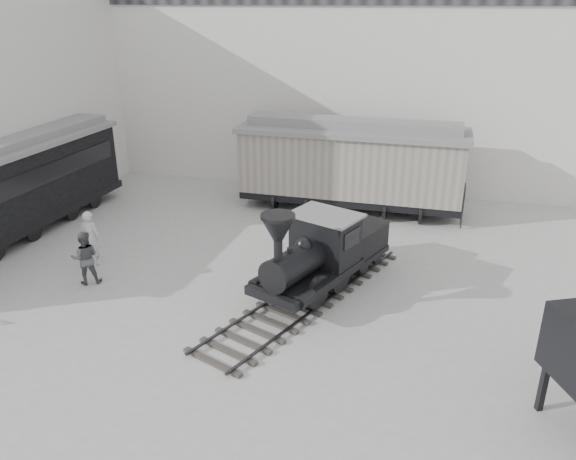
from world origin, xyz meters
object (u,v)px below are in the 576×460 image
(visitor_b, at_px, (85,258))
(boxcar, at_px, (351,163))
(locomotive, at_px, (319,257))
(visitor_a, at_px, (91,238))

(visitor_b, bearing_deg, boxcar, -156.83)
(locomotive, distance_m, visitor_b, 7.23)
(visitor_b, bearing_deg, locomotive, 162.14)
(boxcar, bearing_deg, locomotive, -87.79)
(visitor_a, bearing_deg, boxcar, -136.79)
(visitor_a, bearing_deg, visitor_b, 113.50)
(locomotive, height_order, boxcar, boxcar)
(boxcar, height_order, visitor_a, boxcar)
(boxcar, distance_m, visitor_a, 10.67)
(boxcar, xyz_separation_m, visitor_a, (-7.49, -7.54, -1.05))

